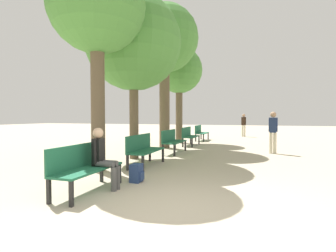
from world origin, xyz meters
TOP-DOWN VIEW (x-y plane):
  - ground_plane at (0.00, 0.00)m, footprint 80.00×80.00m
  - bench_row_0 at (-2.05, 0.55)m, footprint 0.54×1.68m
  - bench_row_1 at (-2.05, 3.39)m, footprint 0.54×1.68m
  - bench_row_2 at (-2.05, 6.23)m, footprint 0.54×1.68m
  - bench_row_3 at (-2.05, 9.08)m, footprint 0.54×1.68m
  - bench_row_4 at (-2.05, 11.92)m, footprint 0.54×1.68m
  - tree_row_0 at (-2.90, 2.32)m, footprint 2.58×2.58m
  - tree_row_1 at (-2.90, 4.51)m, footprint 3.28×3.28m
  - tree_row_2 at (-2.90, 7.73)m, footprint 3.11×3.11m
  - tree_row_3 at (-2.90, 10.17)m, footprint 2.54×2.54m
  - person_seated at (-1.81, 0.83)m, footprint 0.56×0.32m
  - backpack at (-1.41, 1.56)m, footprint 0.26×0.28m
  - pedestrian_near at (1.76, 7.32)m, footprint 0.33×0.23m
  - pedestrian_mid at (0.30, 15.80)m, footprint 0.33×0.28m

SIDE VIEW (x-z plane):
  - ground_plane at x=0.00m, z-range 0.00..0.00m
  - backpack at x=-1.41m, z-range 0.00..0.40m
  - bench_row_0 at x=-2.05m, z-range 0.07..0.99m
  - bench_row_1 at x=-2.05m, z-range 0.07..0.99m
  - bench_row_2 at x=-2.05m, z-range 0.07..0.99m
  - bench_row_3 at x=-2.05m, z-range 0.07..0.99m
  - bench_row_4 at x=-2.05m, z-range 0.07..0.99m
  - person_seated at x=-1.81m, z-range 0.05..1.29m
  - pedestrian_mid at x=0.30m, z-range 0.12..1.76m
  - pedestrian_near at x=1.76m, z-range 0.12..1.77m
  - tree_row_3 at x=-2.90m, z-range 1.30..6.57m
  - tree_row_1 at x=-2.90m, z-range 1.16..6.80m
  - tree_row_0 at x=-2.90m, z-range 1.49..7.21m
  - tree_row_2 at x=-2.90m, z-range 1.65..8.25m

